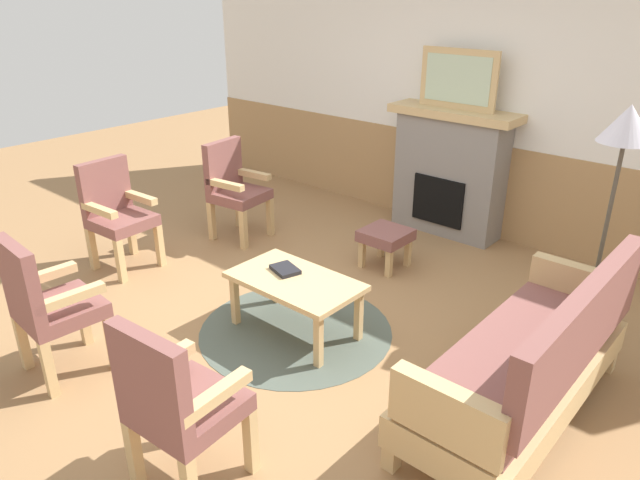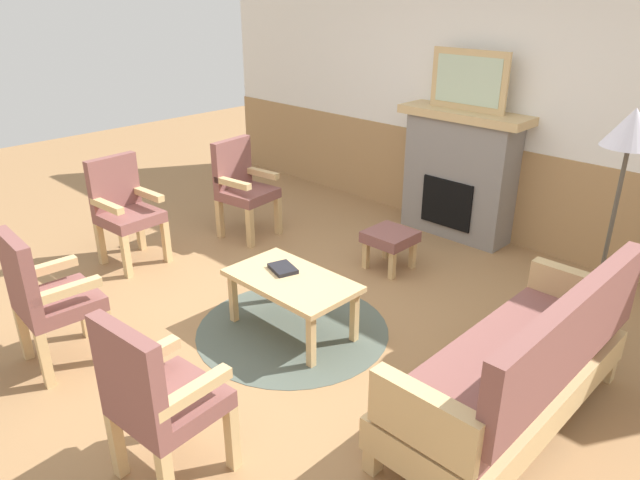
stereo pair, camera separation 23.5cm
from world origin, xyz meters
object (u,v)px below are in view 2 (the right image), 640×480
(couch, at_px, (518,369))
(armchair_near_fireplace, at_px, (242,184))
(fireplace, at_px, (459,173))
(armchair_front_center, at_px, (46,294))
(book_on_table, at_px, (283,268))
(footstool, at_px, (390,239))
(armchair_by_window_left, at_px, (124,206))
(floor_lamp_by_couch, at_px, (629,143))
(coffee_table, at_px, (292,285))
(armchair_front_left, at_px, (156,395))
(framed_picture, at_px, (469,80))

(couch, bearing_deg, armchair_near_fireplace, 167.72)
(fireplace, height_order, armchair_front_center, fireplace)
(book_on_table, bearing_deg, couch, 4.76)
(footstool, bearing_deg, book_on_table, -89.96)
(couch, height_order, armchair_by_window_left, same)
(armchair_front_center, relative_size, floor_lamp_by_couch, 0.58)
(coffee_table, xyz_separation_m, armchair_front_left, (0.58, -1.45, 0.15))
(couch, height_order, coffee_table, couch)
(armchair_front_left, bearing_deg, footstool, 104.34)
(couch, bearing_deg, footstool, 147.51)
(armchair_by_window_left, bearing_deg, armchair_front_left, -25.61)
(framed_picture, distance_m, armchair_by_window_left, 3.40)
(coffee_table, distance_m, floor_lamp_by_couch, 2.44)
(coffee_table, relative_size, armchair_by_window_left, 0.98)
(framed_picture, bearing_deg, armchair_front_left, -79.39)
(book_on_table, bearing_deg, armchair_by_window_left, -171.79)
(fireplace, height_order, floor_lamp_by_couch, floor_lamp_by_couch)
(coffee_table, bearing_deg, armchair_by_window_left, -173.51)
(fireplace, relative_size, floor_lamp_by_couch, 0.77)
(framed_picture, height_order, armchair_near_fireplace, framed_picture)
(fireplace, relative_size, armchair_by_window_left, 1.33)
(framed_picture, xyz_separation_m, armchair_by_window_left, (-1.82, -2.68, -1.02))
(armchair_near_fireplace, relative_size, armchair_front_left, 1.00)
(armchair_near_fireplace, bearing_deg, armchair_front_left, -46.09)
(armchair_near_fireplace, bearing_deg, book_on_table, -29.35)
(framed_picture, relative_size, footstool, 2.00)
(armchair_near_fireplace, bearing_deg, framed_picture, 44.51)
(footstool, xyz_separation_m, armchair_front_left, (0.71, -2.79, 0.25))
(armchair_by_window_left, bearing_deg, book_on_table, 8.21)
(book_on_table, height_order, floor_lamp_by_couch, floor_lamp_by_couch)
(fireplace, relative_size, armchair_front_left, 1.33)
(floor_lamp_by_couch, bearing_deg, footstool, -175.28)
(couch, relative_size, armchair_front_left, 1.84)
(armchair_near_fireplace, relative_size, floor_lamp_by_couch, 0.58)
(coffee_table, bearing_deg, armchair_near_fireplace, 151.56)
(fireplace, xyz_separation_m, armchair_near_fireplace, (-1.55, -1.53, -0.11))
(armchair_front_center, bearing_deg, armchair_near_fireplace, 110.43)
(couch, relative_size, book_on_table, 8.26)
(couch, xyz_separation_m, armchair_by_window_left, (-3.64, -0.42, 0.14))
(coffee_table, xyz_separation_m, floor_lamp_by_couch, (1.62, 1.48, 1.06))
(book_on_table, height_order, armchair_near_fireplace, armchair_near_fireplace)
(fireplace, relative_size, framed_picture, 1.62)
(fireplace, height_order, armchair_by_window_left, fireplace)
(fireplace, bearing_deg, armchair_near_fireplace, -135.50)
(book_on_table, xyz_separation_m, armchair_front_center, (-0.71, -1.44, 0.08))
(framed_picture, bearing_deg, floor_lamp_by_couch, -28.59)
(book_on_table, bearing_deg, floor_lamp_by_couch, 39.40)
(couch, distance_m, footstool, 2.14)
(couch, height_order, floor_lamp_by_couch, floor_lamp_by_couch)
(framed_picture, distance_m, armchair_front_center, 4.05)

